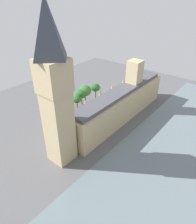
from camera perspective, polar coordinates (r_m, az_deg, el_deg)
name	(u,v)px	position (r m, az deg, el deg)	size (l,w,h in m)	color
ground_plane	(116,116)	(100.27, 4.93, -1.17)	(139.81, 139.81, 0.00)	#565659
river_thames	(186,145)	(89.64, 23.12, -8.30)	(42.25, 125.83, 0.25)	slate
parliament_building	(121,103)	(96.23, 6.44, 2.54)	(10.42, 60.87, 25.20)	tan
clock_tower	(55,88)	(63.20, -11.90, 6.39)	(8.73, 8.73, 53.45)	tan
car_white_midblock	(115,95)	(118.94, 4.58, 4.82)	(1.81, 4.43, 1.74)	silver
car_blue_trailing	(99,102)	(110.82, 0.32, 2.84)	(1.92, 4.08, 1.74)	navy
car_black_far_end	(92,110)	(103.16, -1.60, 0.52)	(1.99, 4.66, 1.74)	black
double_decker_bus_opposite_hall	(67,118)	(94.63, -8.56, -1.70)	(3.03, 10.60, 4.75)	red
pedestrian_kerbside	(114,105)	(107.82, 4.46, 1.81)	(0.52, 0.63, 1.71)	black
pedestrian_by_river_gate	(110,108)	(105.68, 3.35, 1.16)	(0.66, 0.63, 1.57)	black
plane_tree_under_trees	(85,91)	(109.09, -3.60, 5.89)	(6.64, 6.64, 9.85)	brown
plane_tree_near_tower	(81,93)	(107.96, -4.62, 5.12)	(5.76, 5.76, 8.72)	brown
plane_tree_corner	(77,99)	(104.34, -5.85, 3.60)	(4.73, 4.73, 7.52)	brown
plane_tree_leading	(95,88)	(113.04, -0.71, 6.76)	(5.02, 5.02, 8.97)	brown
street_lamp_slot_10	(95,91)	(114.96, -0.79, 5.71)	(0.56, 0.56, 5.76)	black
street_lamp_slot_11	(101,88)	(117.66, 0.75, 6.53)	(0.56, 0.56, 6.34)	black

